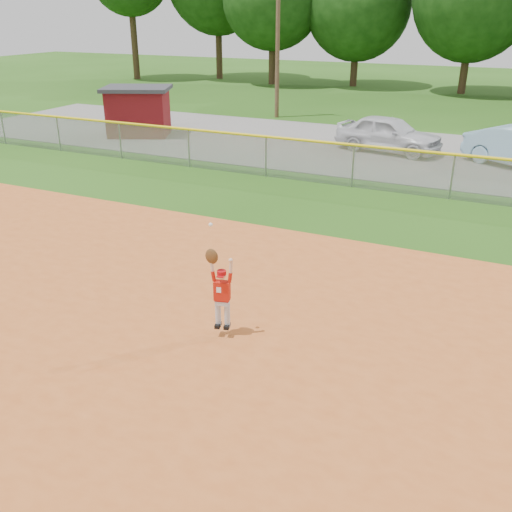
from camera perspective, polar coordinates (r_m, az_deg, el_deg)
The scene contains 8 objects.
ground at distance 11.97m, azimuth -3.99°, elevation -5.56°, with size 120.00×120.00×0.00m, color #234E11.
clay_infield at distance 9.87m, azimuth -12.58°, elevation -13.02°, with size 24.00×16.00×0.04m, color #BA5621.
parking_strip at distance 26.29m, azimuth 13.24°, elevation 10.14°, with size 44.00×10.00×0.03m, color slate.
car_white_a at distance 26.01m, azimuth 13.14°, elevation 11.81°, with size 1.84×4.58×1.56m, color silver.
utility_shed at distance 29.40m, azimuth -11.69°, elevation 14.01°, with size 3.87×3.52×2.36m.
outfield_fence at distance 20.40m, azimuth 9.70°, elevation 9.19°, with size 40.06×0.10×1.55m.
power_lines at distance 31.42m, azimuth 18.53°, elevation 20.31°, with size 19.40×0.24×9.00m.
ballplayer at distance 10.63m, azimuth -3.57°, elevation -3.35°, with size 0.53×0.27×2.10m.
Camera 1 is at (5.16, -9.12, 5.80)m, focal length 40.00 mm.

